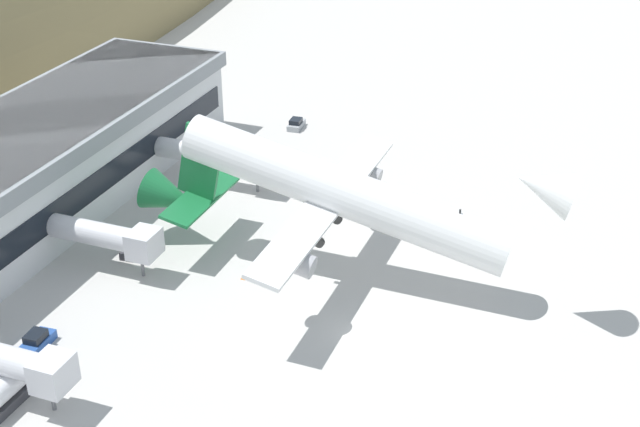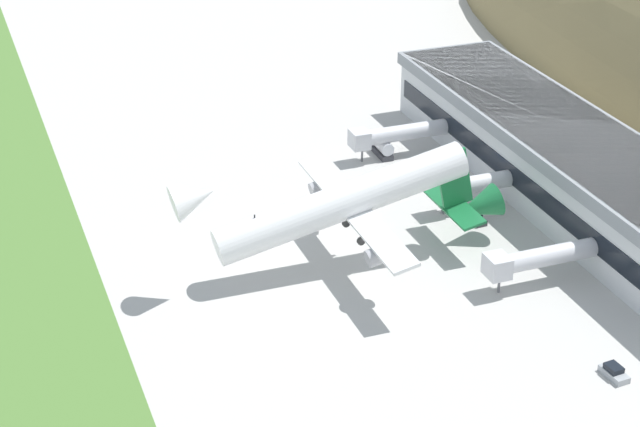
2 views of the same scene
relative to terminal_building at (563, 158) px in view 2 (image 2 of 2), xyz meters
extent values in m
plane|color=#B7B5AF|center=(-3.06, -44.35, -6.24)|extent=(397.83, 397.83, 0.00)
cube|color=silver|center=(0.00, 0.02, -0.73)|extent=(79.76, 17.21, 11.00)
cube|color=gray|center=(0.00, 0.02, 3.78)|extent=(80.96, 18.41, 1.98)
cube|color=black|center=(0.00, -8.64, -1.28)|extent=(76.57, 0.16, 3.08)
cylinder|color=silver|center=(-22.02, -16.27, -2.24)|extent=(2.60, 15.37, 2.60)
cube|color=silver|center=(-22.02, -23.96, -2.24)|extent=(3.38, 2.86, 2.86)
cylinder|color=slate|center=(-22.02, -23.46, -4.24)|extent=(0.36, 0.36, 4.00)
cylinder|color=silver|center=(-0.77, -14.23, -2.24)|extent=(2.60, 11.28, 2.60)
cube|color=silver|center=(-0.77, -19.87, -2.24)|extent=(3.38, 2.86, 2.86)
cylinder|color=slate|center=(-0.77, -19.37, -4.24)|extent=(0.36, 0.36, 4.00)
cylinder|color=silver|center=(21.60, -15.75, -2.24)|extent=(2.60, 14.32, 2.60)
cube|color=silver|center=(21.60, -22.91, -2.24)|extent=(3.38, 2.86, 2.86)
cylinder|color=slate|center=(21.60, -22.41, -4.24)|extent=(0.36, 0.36, 4.00)
cylinder|color=white|center=(7.73, -38.80, 3.11)|extent=(4.87, 35.30, 12.01)
cone|color=white|center=(7.73, -58.57, 7.29)|extent=(4.77, 6.23, 5.78)
cone|color=#196B38|center=(7.73, -18.56, -1.16)|extent=(4.77, 7.18, 5.98)
cube|color=#196B38|center=(7.73, -22.37, 3.77)|extent=(0.50, 5.99, 8.98)
cube|color=#196B38|center=(7.73, -22.14, -0.41)|extent=(12.66, 3.41, 1.06)
cube|color=white|center=(7.73, -37.09, 1.90)|extent=(34.07, 3.62, 1.18)
cylinder|color=#9E9EA3|center=(-2.49, -37.62, 0.46)|extent=(2.30, 4.00, 2.99)
cylinder|color=#9E9EA3|center=(17.95, -37.62, 0.46)|extent=(2.30, 4.00, 2.99)
cylinder|color=#2D2D2D|center=(5.05, -37.09, -0.54)|extent=(0.28, 0.28, 2.20)
cylinder|color=#2D2D2D|center=(5.05, -37.09, -1.64)|extent=(0.45, 1.10, 1.10)
cylinder|color=#2D2D2D|center=(10.41, -37.09, -0.54)|extent=(0.28, 0.28, 2.20)
cylinder|color=#2D2D2D|center=(10.41, -37.09, -1.64)|extent=(0.45, 1.10, 1.10)
cylinder|color=#2D2D2D|center=(7.73, -50.81, 2.47)|extent=(0.22, 0.22, 1.98)
cylinder|color=#2D2D2D|center=(7.73, -50.81, 1.48)|extent=(0.30, 0.82, 0.82)
cube|color=#264C99|center=(-15.17, -16.74, -5.78)|extent=(3.78, 2.03, 0.91)
cube|color=black|center=(-15.35, -16.75, -4.95)|extent=(2.12, 1.65, 0.75)
cube|color=#333338|center=(3.05, -16.01, -5.77)|extent=(4.19, 1.99, 0.93)
cube|color=black|center=(2.85, -16.03, -4.93)|extent=(2.34, 1.60, 0.76)
cube|color=#999EA3|center=(42.46, -19.04, -5.83)|extent=(3.80, 2.07, 0.80)
cube|color=black|center=(42.28, -19.06, -5.10)|extent=(2.13, 1.67, 0.66)
cube|color=silver|center=(-26.75, -19.37, -4.89)|extent=(2.49, 2.26, 2.69)
cube|color=black|center=(-28.00, -19.34, -4.40)|extent=(0.12, 1.88, 1.19)
cube|color=#38383D|center=(-22.93, -19.44, -5.79)|extent=(5.23, 2.09, 0.90)
cylinder|color=silver|center=(-22.93, -19.44, -4.29)|extent=(4.97, 2.20, 2.10)
cube|color=orange|center=(2.47, -29.54, -6.22)|extent=(0.52, 0.52, 0.03)
cone|color=orange|center=(2.47, -29.54, -5.93)|extent=(0.40, 0.40, 0.55)
cube|color=orange|center=(10.81, -31.84, -6.22)|extent=(0.52, 0.52, 0.03)
cone|color=orange|center=(10.81, -31.84, -5.93)|extent=(0.40, 0.40, 0.55)
camera|label=1|loc=(-68.69, -65.60, 44.02)|focal=50.00mm
camera|label=2|loc=(123.91, -85.26, 66.61)|focal=60.00mm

